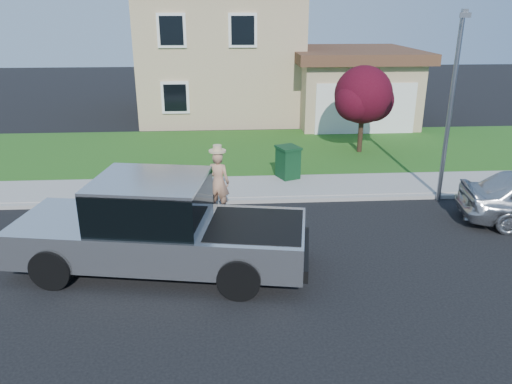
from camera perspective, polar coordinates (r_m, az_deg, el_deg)
ground at (r=12.55m, az=-3.57°, el=-6.18°), size 80.00×80.00×0.00m
curb at (r=15.20m, az=0.12°, el=-0.98°), size 40.00×0.20×0.12m
sidewalk at (r=16.23m, az=-0.15°, el=0.48°), size 40.00×2.00×0.15m
lawn at (r=20.51m, az=-0.95°, el=4.71°), size 40.00×7.00×0.10m
house at (r=27.74m, az=-1.17°, el=15.39°), size 14.00×11.30×6.85m
pickup_truck at (r=11.28m, az=-11.05°, el=-4.06°), size 6.85×3.29×2.16m
woman at (r=14.26m, az=-4.34°, el=1.28°), size 0.77×0.63×2.00m
ornamental_tree at (r=20.24m, az=12.24°, el=10.52°), size 2.49×2.24×3.41m
trash_bin at (r=16.87m, az=3.67°, el=3.46°), size 0.90×0.96×1.08m
street_lamp at (r=15.54m, az=21.49°, el=10.00°), size 0.42×0.72×5.56m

